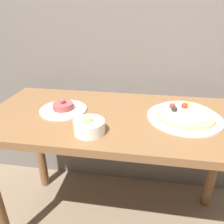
% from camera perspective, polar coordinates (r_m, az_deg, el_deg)
% --- Properties ---
extents(dining_table, '(1.29, 0.60, 0.75)m').
position_cam_1_polar(dining_table, '(1.11, 1.46, -6.42)').
color(dining_table, brown).
rests_on(dining_table, ground_plane).
extents(pizza_plate, '(0.34, 0.34, 0.06)m').
position_cam_1_polar(pizza_plate, '(1.07, 18.39, -0.74)').
color(pizza_plate, white).
rests_on(pizza_plate, dining_table).
extents(tartare_plate, '(0.23, 0.23, 0.07)m').
position_cam_1_polar(tartare_plate, '(1.12, -12.60, 0.99)').
color(tartare_plate, white).
rests_on(tartare_plate, dining_table).
extents(small_bowl, '(0.13, 0.13, 0.07)m').
position_cam_1_polar(small_bowl, '(0.90, -6.01, -3.65)').
color(small_bowl, white).
rests_on(small_bowl, dining_table).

